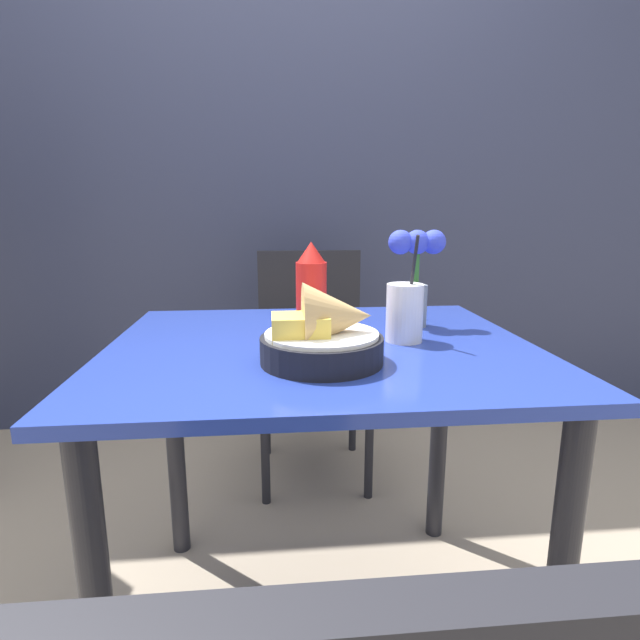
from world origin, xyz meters
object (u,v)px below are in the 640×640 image
at_px(ketchup_bottle, 311,292).
at_px(flower_vase, 416,267).
at_px(food_basket, 326,335).
at_px(drink_cup, 405,315).
at_px(chair_far_window, 311,340).

xyz_separation_m(ketchup_bottle, flower_vase, (0.26, 0.09, 0.04)).
xyz_separation_m(food_basket, ketchup_bottle, (-0.01, 0.19, 0.05)).
height_order(ketchup_bottle, flower_vase, flower_vase).
xyz_separation_m(drink_cup, flower_vase, (0.06, 0.14, 0.09)).
bearing_deg(drink_cup, flower_vase, 66.35).
relative_size(food_basket, flower_vase, 0.99).
distance_m(food_basket, ketchup_bottle, 0.19).
xyz_separation_m(chair_far_window, food_basket, (-0.05, -0.95, 0.26)).
bearing_deg(chair_far_window, food_basket, -92.73).
relative_size(food_basket, ketchup_bottle, 1.08).
distance_m(chair_far_window, flower_vase, 0.79).
bearing_deg(flower_vase, drink_cup, -113.65).
distance_m(food_basket, drink_cup, 0.23).
height_order(ketchup_bottle, drink_cup, drink_cup).
height_order(food_basket, ketchup_bottle, ketchup_bottle).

